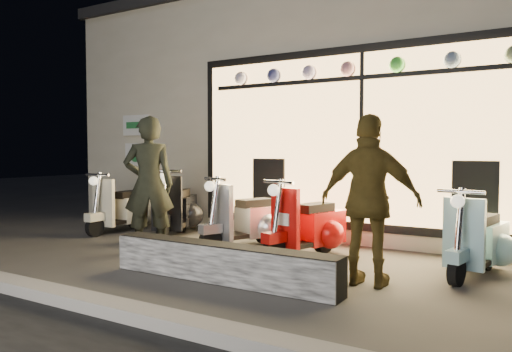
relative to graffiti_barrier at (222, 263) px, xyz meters
The scene contains 11 objects.
ground 0.71m from the graffiti_barrier, 106.77° to the left, with size 40.00×40.00×0.00m, color #383533.
kerb 1.37m from the graffiti_barrier, 98.26° to the right, with size 40.00×0.25×0.12m, color slate.
shop_building 5.95m from the graffiti_barrier, 91.95° to the left, with size 10.20×6.23×4.20m.
graffiti_barrier is the anchor object (origin of this frame).
scooter_silver 1.98m from the graffiti_barrier, 112.32° to the left, with size 0.77×1.34×0.97m.
scooter_red 1.73m from the graffiti_barrier, 81.68° to the left, with size 0.68×1.36×0.97m.
scooter_black 3.05m from the graffiti_barrier, 139.18° to the left, with size 0.87×1.43×1.05m.
scooter_cream 3.82m from the graffiti_barrier, 150.63° to the left, with size 0.45×1.35×0.97m.
scooter_blue 2.88m from the graffiti_barrier, 38.06° to the left, with size 0.57×1.32×0.94m.
man 2.06m from the graffiti_barrier, 156.06° to the left, with size 0.67×0.44×1.84m, color black.
woman 1.66m from the graffiti_barrier, 25.50° to the left, with size 1.03×0.43×1.75m, color brown.
Camera 1 is at (3.19, -4.89, 1.39)m, focal length 35.00 mm.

